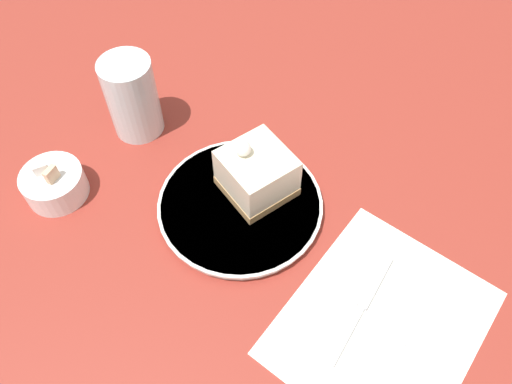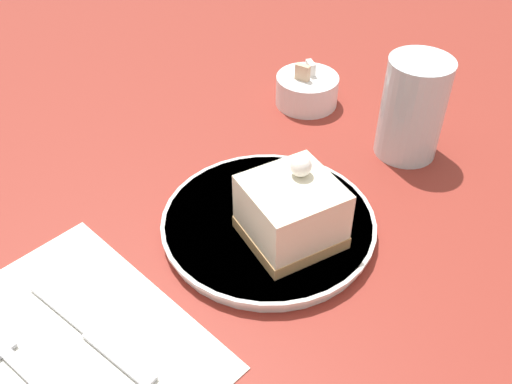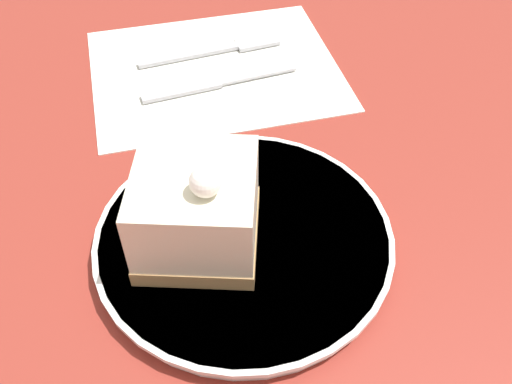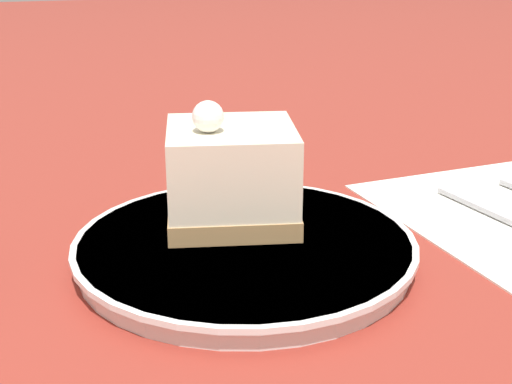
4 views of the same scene
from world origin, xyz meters
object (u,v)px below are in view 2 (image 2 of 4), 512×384
at_px(fork, 18,364).
at_px(drinking_glass, 413,108).
at_px(knife, 100,340).
at_px(cake_slice, 292,212).
at_px(sugar_bowl, 307,90).
at_px(plate, 268,224).

xyz_separation_m(fork, drinking_glass, (0.50, -0.02, 0.06)).
xyz_separation_m(fork, knife, (0.07, -0.02, -0.00)).
bearing_deg(cake_slice, drinking_glass, 18.62).
height_order(knife, drinking_glass, drinking_glass).
distance_m(sugar_bowl, drinking_glass, 0.17).
bearing_deg(plate, cake_slice, -89.42).
distance_m(fork, knife, 0.07).
distance_m(plate, knife, 0.21).
distance_m(plate, drinking_glass, 0.23).
bearing_deg(drinking_glass, sugar_bowl, 95.76).
distance_m(knife, sugar_bowl, 0.45).
distance_m(cake_slice, fork, 0.28).
relative_size(cake_slice, fork, 0.65).
distance_m(plate, sugar_bowl, 0.26).
relative_size(cake_slice, knife, 0.63).
bearing_deg(fork, plate, -13.61).
bearing_deg(fork, cake_slice, -20.52).
bearing_deg(knife, sugar_bowl, 11.11).
distance_m(fork, drinking_glass, 0.51).
xyz_separation_m(plate, knife, (-0.21, -0.01, -0.00)).
bearing_deg(fork, drinking_glass, -12.82).
distance_m(cake_slice, knife, 0.22).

